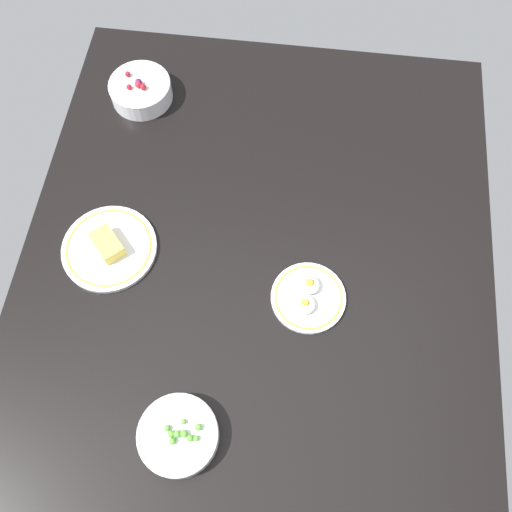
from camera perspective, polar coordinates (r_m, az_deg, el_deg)
dining_table at (r=133.86cm, az=0.00°, el=-0.71°), size 138.29×112.81×4.00cm
plate_eggs at (r=127.85cm, az=5.39°, el=-4.20°), size 17.34×17.34×4.50cm
plate_cheese at (r=136.84cm, az=-14.94°, el=0.86°), size 22.81×22.81×4.53cm
bowl_peas at (r=120.02cm, az=-8.01°, el=-17.85°), size 16.76×16.76×5.30cm
bowl_berries at (r=159.45cm, az=-11.80°, el=16.43°), size 16.76×16.76×7.08cm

